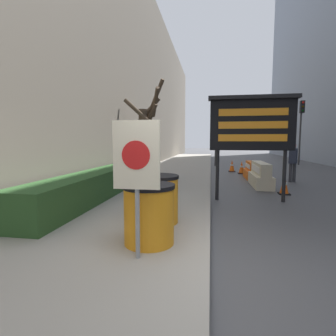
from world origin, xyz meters
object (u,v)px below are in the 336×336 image
(jersey_barrier_orange_far, at_px, (252,171))
(jersey_barrier_cream, at_px, (260,176))
(traffic_cone_near, at_px, (242,168))
(traffic_light_near_curb, at_px, (216,118))
(traffic_light_far_side, at_px, (301,119))
(barrel_drum_foreground, at_px, (149,214))
(traffic_cone_mid, at_px, (284,185))
(message_board, at_px, (252,124))
(pedestrian_worker, at_px, (293,159))
(traffic_cone_far, at_px, (232,166))
(barrel_drum_middle, at_px, (158,199))
(warning_sign, at_px, (136,165))

(jersey_barrier_orange_far, bearing_deg, jersey_barrier_cream, -90.00)
(traffic_cone_near, height_order, traffic_light_near_curb, traffic_light_near_curb)
(traffic_cone_near, bearing_deg, traffic_light_far_side, 51.62)
(jersey_barrier_orange_far, xyz_separation_m, traffic_light_far_side, (4.38, 7.56, 2.89))
(barrel_drum_foreground, height_order, traffic_light_near_curb, traffic_light_near_curb)
(traffic_cone_near, xyz_separation_m, traffic_cone_mid, (0.73, -5.29, -0.03))
(barrel_drum_foreground, xyz_separation_m, traffic_light_far_side, (7.15, 16.12, 2.63))
(message_board, xyz_separation_m, jersey_barrier_cream, (0.75, 2.58, -1.76))
(traffic_cone_near, distance_m, pedestrian_worker, 3.19)
(barrel_drum_foreground, distance_m, traffic_light_near_curb, 14.60)
(jersey_barrier_cream, xyz_separation_m, pedestrian_worker, (1.49, 1.25, 0.56))
(barrel_drum_foreground, bearing_deg, jersey_barrier_cream, 66.70)
(traffic_cone_near, bearing_deg, pedestrian_worker, -56.04)
(message_board, distance_m, traffic_cone_far, 7.45)
(traffic_cone_mid, relative_size, pedestrian_worker, 0.37)
(barrel_drum_foreground, bearing_deg, jersey_barrier_orange_far, 72.09)
(barrel_drum_middle, distance_m, traffic_cone_near, 9.58)
(message_board, xyz_separation_m, traffic_light_far_side, (5.13, 12.27, 1.07))
(jersey_barrier_orange_far, bearing_deg, message_board, -99.02)
(barrel_drum_middle, relative_size, traffic_light_far_side, 0.20)
(traffic_cone_mid, distance_m, traffic_cone_far, 6.20)
(barrel_drum_middle, height_order, traffic_light_far_side, traffic_light_far_side)
(message_board, relative_size, traffic_cone_far, 4.49)
(barrel_drum_foreground, height_order, jersey_barrier_orange_far, barrel_drum_foreground)
(jersey_barrier_cream, relative_size, traffic_light_far_side, 0.47)
(jersey_barrier_cream, distance_m, traffic_light_near_curb, 8.52)
(traffic_cone_near, xyz_separation_m, pedestrian_worker, (1.74, -2.59, 0.63))
(traffic_light_far_side, bearing_deg, barrel_drum_middle, -115.58)
(traffic_cone_far, bearing_deg, pedestrian_worker, -57.28)
(traffic_cone_mid, bearing_deg, traffic_light_near_curb, 102.17)
(barrel_drum_foreground, xyz_separation_m, barrel_drum_middle, (-0.07, 1.04, 0.00))
(jersey_barrier_cream, bearing_deg, pedestrian_worker, 39.93)
(jersey_barrier_cream, xyz_separation_m, jersey_barrier_orange_far, (0.00, 2.14, -0.06))
(message_board, relative_size, traffic_light_near_curb, 0.66)
(message_board, bearing_deg, jersey_barrier_cream, 73.80)
(jersey_barrier_orange_far, height_order, traffic_cone_mid, jersey_barrier_orange_far)
(jersey_barrier_orange_far, bearing_deg, warning_sign, -107.09)
(warning_sign, distance_m, traffic_light_near_curb, 15.01)
(traffic_cone_far, bearing_deg, jersey_barrier_cream, -81.58)
(traffic_cone_near, height_order, traffic_cone_far, traffic_cone_near)
(warning_sign, relative_size, jersey_barrier_cream, 0.86)
(barrel_drum_foreground, bearing_deg, warning_sign, -93.33)
(jersey_barrier_orange_far, relative_size, traffic_cone_near, 2.62)
(message_board, xyz_separation_m, traffic_cone_near, (0.50, 6.42, -1.84))
(warning_sign, relative_size, traffic_cone_near, 2.77)
(message_board, height_order, traffic_cone_far, message_board)
(barrel_drum_foreground, distance_m, jersey_barrier_orange_far, 9.00)
(jersey_barrier_cream, distance_m, traffic_cone_near, 3.85)
(warning_sign, bearing_deg, barrel_drum_foreground, 86.67)
(barrel_drum_foreground, relative_size, traffic_cone_near, 1.39)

